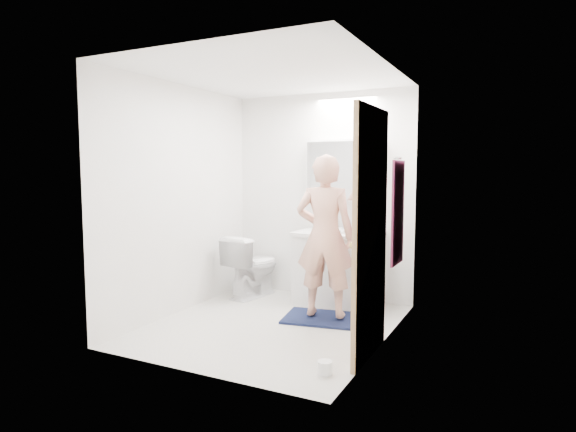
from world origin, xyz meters
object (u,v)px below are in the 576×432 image
Objects in this scene: soap_bottle_b at (330,222)px; toothbrush_cup at (360,227)px; medicine_cabinet at (344,171)px; soap_bottle_a at (318,220)px; person at (325,236)px; toilet_paper_roll at (325,368)px; vanity_cabinet at (338,270)px; toilet at (252,266)px.

soap_bottle_b reaches higher than toothbrush_cup.
medicine_cabinet reaches higher than soap_bottle_a.
person reaches higher than toilet_paper_roll.
toilet_paper_roll is (0.50, -1.22, -0.80)m from person.
toothbrush_cup is at bearing 39.46° from vanity_cabinet.
person is 0.83m from soap_bottle_a.
medicine_cabinet reaches higher than soap_bottle_b.
medicine_cabinet is 0.65m from soap_bottle_a.
medicine_cabinet is 0.67m from toothbrush_cup.
medicine_cabinet is (-0.02, 0.21, 1.11)m from vanity_cabinet.
soap_bottle_b is at bearing -169.13° from medicine_cabinet.
vanity_cabinet reaches higher than toilet_paper_roll.
soap_bottle_b is (-0.18, 0.18, 0.52)m from vanity_cabinet.
toilet_paper_roll is (0.38, -1.96, -0.82)m from toothbrush_cup.
vanity_cabinet is 1.02× the size of medicine_cabinet.
person reaches higher than toothbrush_cup.
soap_bottle_b is 0.37m from toothbrush_cup.
vanity_cabinet is at bearing -92.51° from person.
soap_bottle_b is (0.87, 0.30, 0.54)m from toilet.
person reaches higher than soap_bottle_b.
toilet is at bearing -173.72° from vanity_cabinet.
toilet is at bearing -162.39° from medicine_cabinet.
soap_bottle_b reaches higher than toilet_paper_roll.
vanity_cabinet is 0.58m from soap_bottle_b.
person is 7.68× the size of soap_bottle_a.
medicine_cabinet is 1.03m from person.
person is at bearing -99.09° from toothbrush_cup.
soap_bottle_a reaches higher than soap_bottle_b.
soap_bottle_b is 1.85× the size of toothbrush_cup.
soap_bottle_a reaches higher than toilet_paper_roll.
person is (0.08, -0.58, 0.46)m from vanity_cabinet.
soap_bottle_a is at bearing -178.87° from toothbrush_cup.
toothbrush_cup is at bearing -13.10° from medicine_cabinet.
soap_bottle_a is 2.11× the size of toothbrush_cup.
medicine_cabinet is 0.61m from soap_bottle_b.
soap_bottle_b is at bearing 12.40° from soap_bottle_a.
medicine_cabinet is at bearing -152.60° from toilet.
vanity_cabinet is 0.54m from toothbrush_cup.
soap_bottle_a is at bearing -150.29° from toilet.
soap_bottle_b is at bearing 134.46° from vanity_cabinet.
toilet is 1.31m from person.
medicine_cabinet is at bearing 10.87° from soap_bottle_b.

